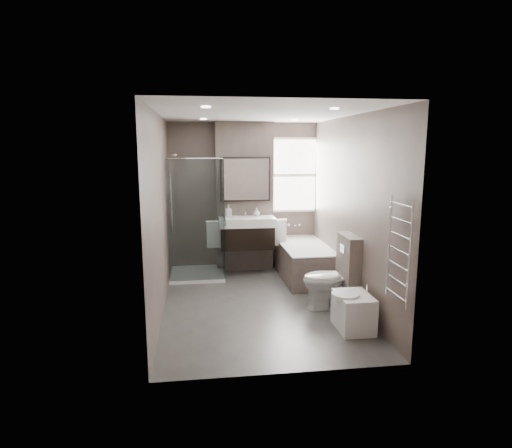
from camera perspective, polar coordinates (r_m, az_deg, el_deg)
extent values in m
cube|color=#464340|center=(6.14, 0.30, -10.78)|extent=(2.65, 3.85, 0.05)
cube|color=silver|center=(5.74, 0.32, 14.72)|extent=(2.65, 3.85, 0.05)
cube|color=brown|center=(7.69, -1.68, 3.71)|extent=(2.65, 0.05, 2.60)
cube|color=brown|center=(3.93, 4.20, -2.69)|extent=(2.65, 0.05, 2.60)
cube|color=brown|center=(5.76, -12.85, 1.24)|extent=(0.05, 3.85, 2.60)
cube|color=brown|center=(6.12, 12.70, 1.76)|extent=(0.05, 3.85, 2.60)
cube|color=brown|center=(7.54, -1.56, 3.58)|extent=(1.00, 0.25, 2.60)
cube|color=black|center=(7.30, -1.24, -1.74)|extent=(0.90, 0.45, 0.38)
cube|color=white|center=(7.25, -1.25, 0.31)|extent=(0.95, 0.47, 0.15)
cylinder|color=silver|center=(7.39, -1.40, 1.57)|extent=(0.03, 0.03, 0.12)
cylinder|color=silver|center=(7.33, -1.35, 1.92)|extent=(0.02, 0.12, 0.02)
cube|color=black|center=(7.35, -1.44, 5.99)|extent=(0.86, 0.06, 0.76)
cube|color=white|center=(7.32, -1.41, 5.97)|extent=(0.80, 0.02, 0.70)
cube|color=silver|center=(7.23, -5.64, -1.42)|extent=(0.24, 0.06, 0.44)
cube|color=silver|center=(7.35, 3.12, -1.19)|extent=(0.24, 0.06, 0.44)
cube|color=white|center=(7.44, -7.81, -6.62)|extent=(0.90, 0.90, 0.06)
cube|color=white|center=(6.78, -8.02, 0.41)|extent=(0.88, 0.01, 1.94)
cube|color=white|center=(7.22, -4.48, 1.09)|extent=(0.01, 0.88, 1.94)
cylinder|color=silver|center=(7.20, -11.23, 2.66)|extent=(0.02, 0.02, 1.00)
cube|color=brown|center=(7.24, 6.38, -5.04)|extent=(0.75, 1.60, 0.55)
cube|color=white|center=(7.17, 6.43, -2.88)|extent=(0.75, 1.60, 0.03)
cube|color=white|center=(7.19, 6.42, -3.38)|extent=(0.61, 1.42, 0.12)
cube|color=white|center=(7.75, 5.01, 6.51)|extent=(0.98, 0.04, 1.33)
cube|color=white|center=(7.73, 5.06, 6.50)|extent=(0.90, 0.01, 1.25)
cube|color=white|center=(7.73, 5.06, 6.49)|extent=(0.90, 0.01, 0.05)
imported|color=white|center=(5.95, 10.03, -7.31)|extent=(0.78, 0.45, 0.79)
cube|color=brown|center=(6.02, 12.19, -6.17)|extent=(0.18, 0.55, 1.00)
cube|color=silver|center=(5.91, 11.44, -3.24)|extent=(0.01, 0.16, 0.11)
cube|color=white|center=(5.38, 12.87, -11.36)|extent=(0.39, 0.55, 0.44)
cylinder|color=white|center=(5.27, 11.83, -9.32)|extent=(0.33, 0.33, 0.05)
cylinder|color=silver|center=(5.34, 14.62, -8.26)|extent=(0.02, 0.02, 0.10)
cylinder|color=silver|center=(4.48, 19.81, -4.04)|extent=(0.03, 0.03, 1.10)
cylinder|color=silver|center=(4.88, 17.34, -2.75)|extent=(0.03, 0.03, 1.10)
cube|color=silver|center=(4.68, 18.52, -3.37)|extent=(0.02, 0.46, 1.00)
imported|color=white|center=(7.23, -3.67, 1.73)|extent=(0.10, 0.10, 0.22)
imported|color=white|center=(7.36, 0.07, 1.62)|extent=(0.11, 0.11, 0.14)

